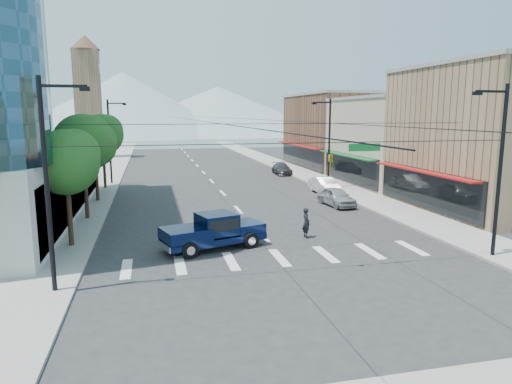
# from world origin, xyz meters

# --- Properties ---
(ground) EXTENTS (160.00, 160.00, 0.00)m
(ground) POSITION_xyz_m (0.00, 0.00, 0.00)
(ground) COLOR #28282B
(ground) RESTS_ON ground
(sidewalk_left) EXTENTS (4.00, 120.00, 0.15)m
(sidewalk_left) POSITION_xyz_m (-12.00, 40.00, 0.07)
(sidewalk_left) COLOR gray
(sidewalk_left) RESTS_ON ground
(sidewalk_right) EXTENTS (4.00, 120.00, 0.15)m
(sidewalk_right) POSITION_xyz_m (12.00, 40.00, 0.07)
(sidewalk_right) COLOR gray
(sidewalk_right) RESTS_ON ground
(shop_near) EXTENTS (12.00, 14.00, 11.00)m
(shop_near) POSITION_xyz_m (20.00, 10.00, 5.50)
(shop_near) COLOR #8C6B4C
(shop_near) RESTS_ON ground
(shop_mid) EXTENTS (12.00, 14.00, 9.00)m
(shop_mid) POSITION_xyz_m (20.00, 24.00, 4.50)
(shop_mid) COLOR tan
(shop_mid) RESTS_ON ground
(shop_far) EXTENTS (12.00, 18.00, 10.00)m
(shop_far) POSITION_xyz_m (20.00, 40.00, 5.00)
(shop_far) COLOR brown
(shop_far) RESTS_ON ground
(clock_tower) EXTENTS (4.80, 4.80, 20.40)m
(clock_tower) POSITION_xyz_m (-16.50, 62.00, 10.64)
(clock_tower) COLOR #8C6B4C
(clock_tower) RESTS_ON ground
(mountain_left) EXTENTS (80.00, 80.00, 22.00)m
(mountain_left) POSITION_xyz_m (-15.00, 150.00, 11.00)
(mountain_left) COLOR gray
(mountain_left) RESTS_ON ground
(mountain_right) EXTENTS (90.00, 90.00, 18.00)m
(mountain_right) POSITION_xyz_m (20.00, 160.00, 9.00)
(mountain_right) COLOR gray
(mountain_right) RESTS_ON ground
(tree_near) EXTENTS (3.65, 3.64, 6.71)m
(tree_near) POSITION_xyz_m (-11.07, 6.10, 4.99)
(tree_near) COLOR black
(tree_near) RESTS_ON ground
(tree_midnear) EXTENTS (4.09, 4.09, 7.52)m
(tree_midnear) POSITION_xyz_m (-11.07, 13.10, 5.59)
(tree_midnear) COLOR black
(tree_midnear) RESTS_ON ground
(tree_midfar) EXTENTS (3.65, 3.64, 6.71)m
(tree_midfar) POSITION_xyz_m (-11.07, 20.10, 4.99)
(tree_midfar) COLOR black
(tree_midfar) RESTS_ON ground
(tree_far) EXTENTS (4.09, 4.09, 7.52)m
(tree_far) POSITION_xyz_m (-11.07, 27.10, 5.59)
(tree_far) COLOR black
(tree_far) RESTS_ON ground
(signal_rig) EXTENTS (21.80, 0.20, 9.00)m
(signal_rig) POSITION_xyz_m (0.19, -1.00, 4.64)
(signal_rig) COLOR black
(signal_rig) RESTS_ON ground
(lamp_pole_nw) EXTENTS (2.00, 0.25, 9.00)m
(lamp_pole_nw) POSITION_xyz_m (-10.67, 30.00, 4.94)
(lamp_pole_nw) COLOR black
(lamp_pole_nw) RESTS_ON ground
(lamp_pole_ne) EXTENTS (2.00, 0.25, 9.00)m
(lamp_pole_ne) POSITION_xyz_m (10.67, 22.00, 4.94)
(lamp_pole_ne) COLOR black
(lamp_pole_ne) RESTS_ON ground
(pickup_truck) EXTENTS (6.23, 3.73, 2.00)m
(pickup_truck) POSITION_xyz_m (-3.37, 3.99, 1.04)
(pickup_truck) COLOR #071235
(pickup_truck) RESTS_ON ground
(pedestrian) EXTENTS (0.51, 0.72, 1.86)m
(pedestrian) POSITION_xyz_m (2.50, 5.00, 0.93)
(pedestrian) COLOR black
(pedestrian) RESTS_ON ground
(parked_car_near) EXTENTS (2.20, 4.58, 1.51)m
(parked_car_near) POSITION_xyz_m (8.19, 13.75, 0.75)
(parked_car_near) COLOR #A3A2A7
(parked_car_near) RESTS_ON ground
(parked_car_mid) EXTENTS (1.77, 4.74, 1.55)m
(parked_car_mid) POSITION_xyz_m (9.40, 19.46, 0.77)
(parked_car_mid) COLOR white
(parked_car_mid) RESTS_ON ground
(parked_car_far) EXTENTS (2.23, 4.86, 1.38)m
(parked_car_far) POSITION_xyz_m (9.40, 33.95, 0.69)
(parked_car_far) COLOR #353437
(parked_car_far) RESTS_ON ground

